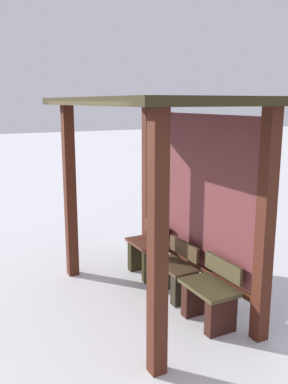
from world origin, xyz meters
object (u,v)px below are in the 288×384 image
(bus_shelter, at_px, (168,155))
(bench_center_inside, at_px, (175,274))
(bench_left_inside, at_px, (147,254))
(bench_right_inside, at_px, (210,298))

(bus_shelter, distance_m, bench_center_inside, 1.57)
(bench_left_inside, bearing_deg, bench_right_inside, 0.04)
(bus_shelter, relative_size, bench_right_inside, 4.17)
(bus_shelter, height_order, bench_center_inside, bus_shelter)
(bench_left_inside, xyz_separation_m, bench_right_inside, (1.55, 0.00, -0.02))
(bus_shelter, bearing_deg, bench_center_inside, 90.00)
(bench_right_inside, bearing_deg, bench_left_inside, -179.96)
(bench_left_inside, distance_m, bench_right_inside, 1.55)
(bus_shelter, height_order, bench_left_inside, bus_shelter)
(bus_shelter, xyz_separation_m, bench_right_inside, (0.77, 0.13, -1.56))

